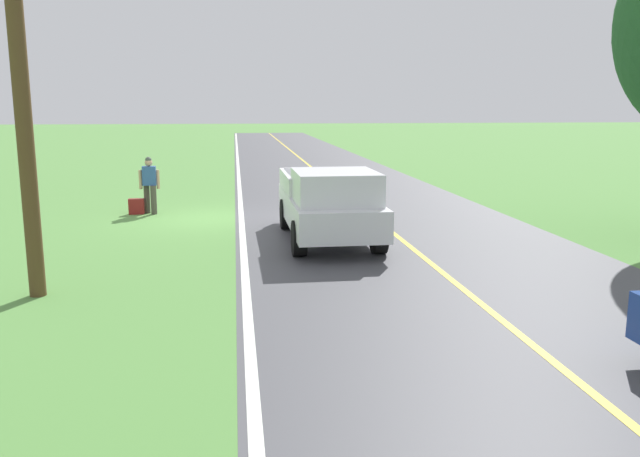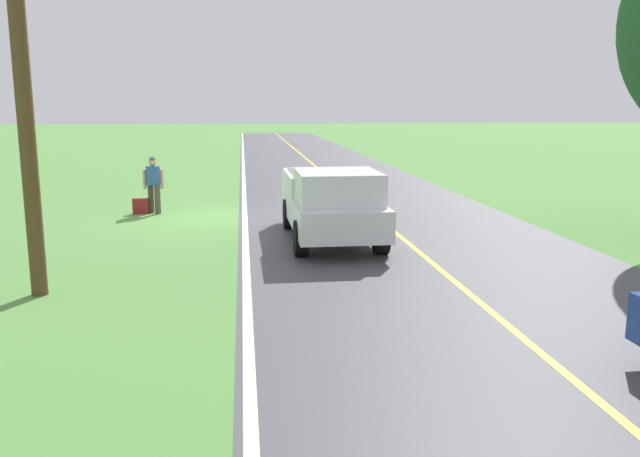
{
  "view_description": "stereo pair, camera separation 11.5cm",
  "coord_description": "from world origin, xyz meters",
  "px_view_note": "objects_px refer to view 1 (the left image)",
  "views": [
    {
      "loc": [
        -0.85,
        19.2,
        3.29
      ],
      "look_at": [
        -2.17,
        9.06,
        1.35
      ],
      "focal_mm": 36.54,
      "sensor_mm": 36.0,
      "label": 1
    },
    {
      "loc": [
        -0.97,
        19.22,
        3.29
      ],
      "look_at": [
        -2.17,
        9.06,
        1.35
      ],
      "focal_mm": 36.54,
      "sensor_mm": 36.0,
      "label": 2
    }
  ],
  "objects_px": {
    "hitchhiker_walking": "(150,182)",
    "utility_pole_roadside": "(21,89)",
    "suitcase_carried": "(136,206)",
    "pickup_truck_passing": "(330,203)"
  },
  "relations": [
    {
      "from": "hitchhiker_walking",
      "to": "suitcase_carried",
      "type": "relative_size",
      "value": 3.64
    },
    {
      "from": "pickup_truck_passing",
      "to": "utility_pole_roadside",
      "type": "height_order",
      "value": "utility_pole_roadside"
    },
    {
      "from": "hitchhiker_walking",
      "to": "suitcase_carried",
      "type": "bearing_deg",
      "value": 13.04
    },
    {
      "from": "hitchhiker_walking",
      "to": "suitcase_carried",
      "type": "distance_m",
      "value": 0.85
    },
    {
      "from": "hitchhiker_walking",
      "to": "pickup_truck_passing",
      "type": "height_order",
      "value": "pickup_truck_passing"
    },
    {
      "from": "suitcase_carried",
      "to": "pickup_truck_passing",
      "type": "relative_size",
      "value": 0.09
    },
    {
      "from": "suitcase_carried",
      "to": "utility_pole_roadside",
      "type": "distance_m",
      "value": 9.3
    },
    {
      "from": "hitchhiker_walking",
      "to": "utility_pole_roadside",
      "type": "height_order",
      "value": "utility_pole_roadside"
    },
    {
      "from": "pickup_truck_passing",
      "to": "suitcase_carried",
      "type": "bearing_deg",
      "value": -42.31
    },
    {
      "from": "suitcase_carried",
      "to": "hitchhiker_walking",
      "type": "bearing_deg",
      "value": 100.86
    }
  ]
}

